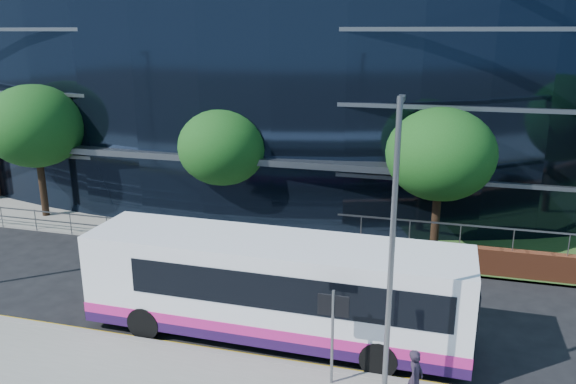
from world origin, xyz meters
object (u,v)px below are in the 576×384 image
(street_sign, at_px, (333,317))
(pedestrian, at_px, (415,378))
(tree_far_a, at_px, (35,126))
(city_bus, at_px, (277,287))
(streetlight_east, at_px, (392,251))
(tree_far_b, at_px, (223,147))
(tree_far_c, at_px, (441,155))

(street_sign, bearing_deg, pedestrian, -9.99)
(tree_far_a, height_order, city_bus, tree_far_a)
(city_bus, bearing_deg, streetlight_east, -36.04)
(tree_far_b, bearing_deg, tree_far_c, -2.86)
(streetlight_east, xyz_separation_m, pedestrian, (0.75, 0.19, -3.50))
(city_bus, relative_size, pedestrian, 7.72)
(tree_far_a, relative_size, city_bus, 0.57)
(tree_far_a, bearing_deg, tree_far_b, 2.86)
(streetlight_east, bearing_deg, tree_far_c, 84.89)
(street_sign, bearing_deg, streetlight_east, -21.36)
(tree_far_b, distance_m, pedestrian, 15.42)
(tree_far_c, height_order, city_bus, tree_far_c)
(tree_far_b, relative_size, streetlight_east, 0.76)
(street_sign, relative_size, pedestrian, 1.77)
(tree_far_b, relative_size, city_bus, 0.50)
(tree_far_c, bearing_deg, pedestrian, -91.29)
(pedestrian, bearing_deg, city_bus, 73.50)
(city_bus, bearing_deg, pedestrian, -29.32)
(street_sign, bearing_deg, city_bus, 135.42)
(tree_far_a, xyz_separation_m, city_bus, (15.30, -8.42, -3.12))
(tree_far_c, relative_size, city_bus, 0.53)
(tree_far_c, height_order, streetlight_east, streetlight_east)
(tree_far_b, relative_size, pedestrian, 3.82)
(tree_far_b, bearing_deg, city_bus, -59.29)
(tree_far_a, bearing_deg, city_bus, -28.82)
(streetlight_east, relative_size, pedestrian, 5.06)
(pedestrian, bearing_deg, tree_far_c, 12.16)
(tree_far_c, distance_m, streetlight_east, 11.22)
(tree_far_c, xyz_separation_m, streetlight_east, (-1.00, -11.17, -0.10))
(streetlight_east, distance_m, city_bus, 5.34)
(tree_far_c, bearing_deg, streetlight_east, -95.11)
(street_sign, xyz_separation_m, pedestrian, (2.25, -0.40, -1.21))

